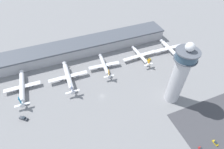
# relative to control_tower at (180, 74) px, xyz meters

# --- Properties ---
(ground_plane) EXTENTS (1000.00, 1000.00, 0.00)m
(ground_plane) POSITION_rel_control_tower_xyz_m (-56.14, 24.27, -29.47)
(ground_plane) COLOR gray
(terminal_building) EXTENTS (201.97, 25.00, 13.69)m
(terminal_building) POSITION_rel_control_tower_xyz_m (-56.14, 94.27, -22.53)
(terminal_building) COLOR #B2B2B7
(terminal_building) RESTS_ON ground
(control_tower) EXTENTS (17.10, 17.10, 58.53)m
(control_tower) POSITION_rel_control_tower_xyz_m (0.00, 0.00, 0.00)
(control_tower) COLOR #BCBCC1
(control_tower) RESTS_ON ground
(parking_lot_surface) EXTENTS (64.00, 40.00, 0.01)m
(parking_lot_surface) POSITION_rel_control_tower_xyz_m (18.78, -33.43, -29.46)
(parking_lot_surface) COLOR #424247
(parking_lot_surface) RESTS_ON ground
(airplane_gate_bravo) EXTENTS (32.06, 44.43, 13.41)m
(airplane_gate_bravo) POSITION_rel_control_tower_xyz_m (-121.36, 58.37, -25.35)
(airplane_gate_bravo) COLOR white
(airplane_gate_bravo) RESTS_ON ground
(airplane_gate_charlie) EXTENTS (37.50, 42.88, 14.36)m
(airplane_gate_charlie) POSITION_rel_control_tower_xyz_m (-79.52, 55.38, -24.68)
(airplane_gate_charlie) COLOR white
(airplane_gate_charlie) RESTS_ON ground
(airplane_gate_delta) EXTENTS (32.74, 35.76, 12.32)m
(airplane_gate_delta) POSITION_rel_control_tower_xyz_m (-41.55, 58.28, -25.04)
(airplane_gate_delta) COLOR silver
(airplane_gate_delta) RESTS_ON ground
(airplane_gate_echo) EXTENTS (40.51, 35.01, 11.57)m
(airplane_gate_echo) POSITION_rel_control_tower_xyz_m (0.80, 59.27, -25.32)
(airplane_gate_echo) COLOR white
(airplane_gate_echo) RESTS_ON ground
(airplane_gate_foxtrot) EXTENTS (37.35, 33.88, 13.32)m
(airplane_gate_foxtrot) POSITION_rel_control_tower_xyz_m (37.75, 58.79, -24.94)
(airplane_gate_foxtrot) COLOR white
(airplane_gate_foxtrot) RESTS_ON ground
(service_truck_catering) EXTENTS (6.97, 6.43, 2.95)m
(service_truck_catering) POSITION_rel_control_tower_xyz_m (-122.00, 25.57, -28.44)
(service_truck_catering) COLOR black
(service_truck_catering) RESTS_ON ground
(service_truck_baggage) EXTENTS (8.01, 5.03, 3.18)m
(service_truck_baggage) POSITION_rel_control_tower_xyz_m (6.93, 52.11, -28.36)
(service_truck_baggage) COLOR black
(service_truck_baggage) RESTS_ON ground
(car_silver_sedan) EXTENTS (1.91, 4.45, 1.60)m
(car_silver_sedan) POSITION_rel_control_tower_xyz_m (5.61, -46.40, -28.84)
(car_silver_sedan) COLOR black
(car_silver_sedan) RESTS_ON ground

